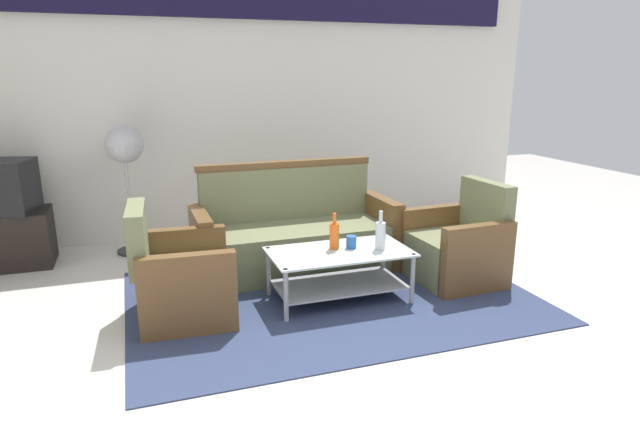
{
  "coord_description": "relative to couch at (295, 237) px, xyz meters",
  "views": [
    {
      "loc": [
        -1.43,
        -3.0,
        1.75
      ],
      "look_at": [
        -0.12,
        0.77,
        0.65
      ],
      "focal_mm": 30.83,
      "sensor_mm": 36.0,
      "label": 1
    }
  ],
  "objects": [
    {
      "name": "ground_plane",
      "position": [
        0.09,
        -1.58,
        -0.32
      ],
      "size": [
        14.0,
        14.0,
        0.0
      ],
      "primitive_type": "plane",
      "color": "beige"
    },
    {
      "name": "wall_back",
      "position": [
        0.09,
        1.48,
        1.16
      ],
      "size": [
        6.52,
        0.19,
        2.8
      ],
      "color": "silver",
      "rests_on": "ground"
    },
    {
      "name": "rug",
      "position": [
        0.09,
        -0.7,
        -0.31
      ],
      "size": [
        3.15,
        2.2,
        0.01
      ],
      "primitive_type": "cube",
      "color": "#2D3856",
      "rests_on": "ground"
    },
    {
      "name": "couch",
      "position": [
        0.0,
        0.0,
        0.0
      ],
      "size": [
        1.81,
        0.76,
        0.96
      ],
      "rotation": [
        0.0,
        0.0,
        3.15
      ],
      "color": "#6B704C",
      "rests_on": "rug"
    },
    {
      "name": "armchair_left",
      "position": [
        -1.07,
        -0.69,
        -0.03
      ],
      "size": [
        0.74,
        0.8,
        0.85
      ],
      "rotation": [
        0.0,
        0.0,
        -1.63
      ],
      "color": "#6B704C",
      "rests_on": "rug"
    },
    {
      "name": "armchair_right",
      "position": [
        1.25,
        -0.7,
        -0.03
      ],
      "size": [
        0.73,
        0.79,
        0.85
      ],
      "rotation": [
        0.0,
        0.0,
        1.62
      ],
      "color": "#6B704C",
      "rests_on": "rug"
    },
    {
      "name": "coffee_table",
      "position": [
        0.14,
        -0.78,
        -0.04
      ],
      "size": [
        1.1,
        0.6,
        0.4
      ],
      "color": "silver",
      "rests_on": "rug"
    },
    {
      "name": "bottle_clear",
      "position": [
        0.45,
        -0.84,
        0.21
      ],
      "size": [
        0.08,
        0.08,
        0.31
      ],
      "color": "silver",
      "rests_on": "coffee_table"
    },
    {
      "name": "bottle_orange",
      "position": [
        0.12,
        -0.71,
        0.2
      ],
      "size": [
        0.08,
        0.08,
        0.29
      ],
      "color": "#D85919",
      "rests_on": "coffee_table"
    },
    {
      "name": "cup",
      "position": [
        0.25,
        -0.74,
        0.14
      ],
      "size": [
        0.08,
        0.08,
        0.1
      ],
      "primitive_type": "cylinder",
      "color": "#2659A5",
      "rests_on": "coffee_table"
    },
    {
      "name": "tv_stand",
      "position": [
        -2.51,
        0.97,
        -0.06
      ],
      "size": [
        0.8,
        0.5,
        0.52
      ],
      "primitive_type": "cube",
      "color": "black",
      "rests_on": "ground"
    },
    {
      "name": "pedestal_fan",
      "position": [
        -1.39,
        1.02,
        0.7
      ],
      "size": [
        0.36,
        0.36,
        1.27
      ],
      "color": "#2D2D33",
      "rests_on": "ground"
    }
  ]
}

